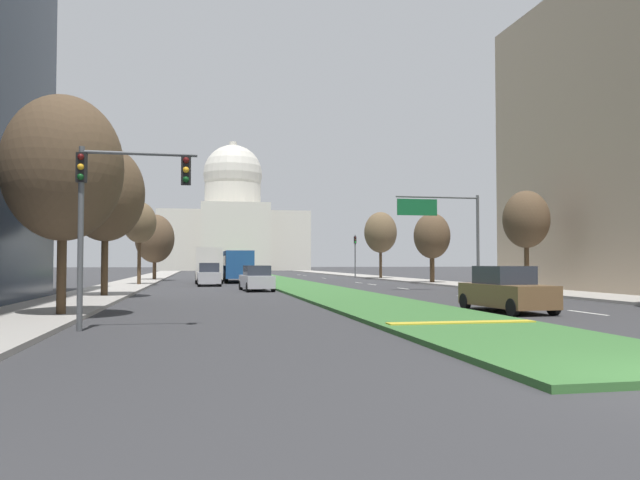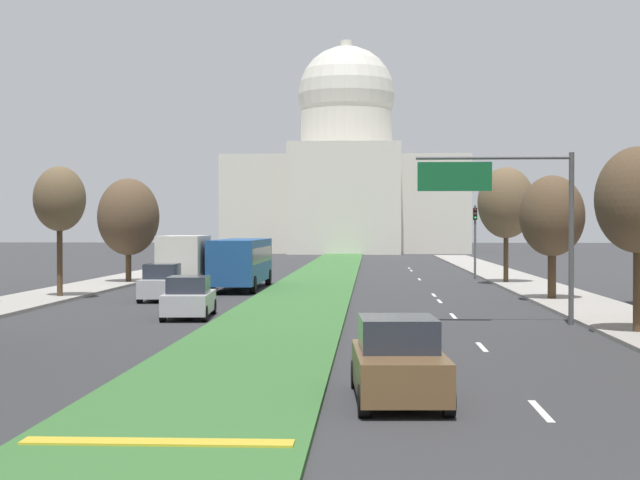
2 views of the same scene
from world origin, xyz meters
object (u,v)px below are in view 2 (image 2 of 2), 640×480
Objects in this scene: city_bus at (241,259)px; sedan_lead_stopped at (398,362)px; traffic_light_far_right at (475,232)px; overhead_guide_sign at (511,201)px; sedan_midblock at (189,298)px; box_truck_delivery at (187,263)px; capitol_building at (346,178)px; street_tree_right_far at (552,216)px; sedan_distant at (163,284)px; street_tree_left_far at (60,200)px; street_tree_right_distant at (506,203)px; street_tree_right_mid at (638,201)px; street_tree_left_distant at (128,217)px.

sedan_lead_stopped is at bearing -77.59° from city_bus.
overhead_guide_sign reaches higher than traffic_light_far_right.
box_truck_delivery is (-2.92, 15.22, 0.88)m from sedan_midblock.
capitol_building reaches higher than overhead_guide_sign.
traffic_light_far_right is 33.93m from sedan_midblock.
street_tree_right_far is 20.17m from box_truck_delivery.
box_truck_delivery is (-19.26, 5.42, -2.53)m from street_tree_right_far.
sedan_distant is 6.10m from box_truck_delivery.
street_tree_left_far is 28.35m from street_tree_right_distant.
street_tree_right_mid is 1.48× the size of sedan_distant.
capitol_building reaches higher than traffic_light_far_right.
street_tree_right_far is 0.83× the size of street_tree_right_distant.
street_tree_right_far is 0.57× the size of city_bus.
street_tree_right_far is 1.36× the size of sedan_midblock.
sedan_midblock is at bearing -92.11° from capitol_building.
traffic_light_far_right reaches higher than sedan_lead_stopped.
sedan_lead_stopped is at bearing -72.31° from box_truck_delivery.
overhead_guide_sign is 24.54m from street_tree_left_far.
street_tree_left_far is (-12.39, -94.15, -5.59)m from capitol_building.
street_tree_left_distant reaches higher than box_truck_delivery.
street_tree_left_distant reaches higher than street_tree_left_far.
overhead_guide_sign is (-2.04, -32.64, 1.35)m from traffic_light_far_right.
sedan_lead_stopped is at bearing -105.76° from overhead_guide_sign.
street_tree_left_distant is at bearing 129.86° from street_tree_right_mid.
capitol_building is at bearing 82.50° from street_tree_left_far.
street_tree_right_mid is 24.82m from sedan_distant.
box_truck_delivery is 4.14m from city_bus.
street_tree_right_distant is 1.17× the size of box_truck_delivery.
street_tree_left_far is (-21.20, 12.35, 0.42)m from overhead_guide_sign.
street_tree_right_mid is 30.15m from street_tree_right_distant.
street_tree_right_mid is at bearing -37.70° from sedan_distant.
street_tree_right_distant is (-0.37, 30.14, 0.63)m from street_tree_right_mid.
street_tree_right_far reaches higher than sedan_lead_stopped.
street_tree_right_far is 28.34m from street_tree_left_distant.
capitol_building is at bearing 94.73° from overhead_guide_sign.
street_tree_right_mid reaches higher than sedan_distant.
street_tree_right_mid reaches higher than sedan_lead_stopped.
sedan_lead_stopped is at bearing -97.80° from traffic_light_far_right.
street_tree_right_mid is 28.72m from box_truck_delivery.
capitol_building is 7.46× the size of sedan_midblock.
street_tree_left_far is at bearing 169.69° from sedan_distant.
traffic_light_far_right is at bearing -81.64° from capitol_building.
street_tree_right_distant is at bearing 90.69° from street_tree_right_mid.
sedan_midblock is at bearing -50.02° from street_tree_left_far.
street_tree_right_distant is 1.66× the size of sedan_lead_stopped.
sedan_midblock is at bearing -79.13° from box_truck_delivery.
sedan_lead_stopped is 0.41× the size of city_bus.
street_tree_left_distant is at bearing 122.19° from box_truck_delivery.
street_tree_right_mid is 1.40× the size of sedan_midblock.
overhead_guide_sign is at bearing 74.24° from sedan_lead_stopped.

